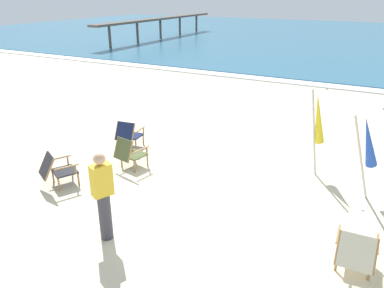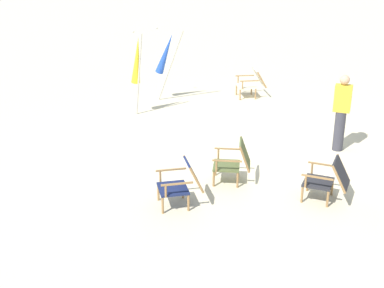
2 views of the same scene
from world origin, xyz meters
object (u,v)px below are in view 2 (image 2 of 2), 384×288
object	(u,v)px
beach_chair_back_right	(182,182)
umbrella_furled_blue	(166,54)
beach_chair_mid_center	(252,82)
umbrella_furled_yellow	(137,61)
beach_chair_front_left	(235,160)
beach_chair_far_center	(329,178)
person_near_chairs	(341,112)

from	to	relation	value
beach_chair_back_right	umbrella_furled_blue	distance (m)	5.94
beach_chair_mid_center	umbrella_furled_yellow	bearing A→B (deg)	112.04
beach_chair_front_left	beach_chair_back_right	xyz separation A→B (m)	(-0.79, 1.02, -0.00)
beach_chair_far_center	person_near_chairs	distance (m)	2.43
beach_chair_back_right	umbrella_furled_yellow	xyz separation A→B (m)	(4.77, 0.73, 0.95)
umbrella_furled_yellow	person_near_chairs	size ratio (longest dim) A/B	1.29
beach_chair_mid_center	person_near_chairs	bearing A→B (deg)	-164.80
beach_chair_mid_center	person_near_chairs	world-z (taller)	person_near_chairs
beach_chair_front_left	umbrella_furled_yellow	distance (m)	4.46
beach_chair_far_center	umbrella_furled_yellow	world-z (taller)	umbrella_furled_yellow
person_near_chairs	umbrella_furled_yellow	bearing A→B (deg)	57.56
beach_chair_far_center	person_near_chairs	bearing A→B (deg)	-23.78
umbrella_furled_yellow	person_near_chairs	distance (m)	5.00
beach_chair_back_right	umbrella_furled_blue	size ratio (longest dim) A/B	0.40
beach_chair_front_left	umbrella_furled_blue	bearing A→B (deg)	11.19
beach_chair_mid_center	beach_chair_front_left	size ratio (longest dim) A/B	0.97
beach_chair_far_center	person_near_chairs	world-z (taller)	person_near_chairs
beach_chair_mid_center	umbrella_furled_yellow	world-z (taller)	umbrella_furled_yellow
beach_chair_back_right	umbrella_furled_blue	world-z (taller)	umbrella_furled_blue
umbrella_furled_blue	beach_chair_mid_center	bearing A→B (deg)	-86.14
beach_chair_front_left	beach_chair_back_right	distance (m)	1.29
beach_chair_mid_center	umbrella_furled_blue	distance (m)	2.53
umbrella_furled_yellow	beach_chair_back_right	bearing A→B (deg)	-171.26
beach_chair_front_left	beach_chair_far_center	xyz separation A→B (m)	(-0.87, -1.47, -0.01)
beach_chair_mid_center	umbrella_furled_blue	xyz separation A→B (m)	(-0.16, 2.37, 0.87)
beach_chair_front_left	beach_chair_mid_center	bearing A→B (deg)	-14.60
beach_chair_mid_center	beach_chair_back_right	bearing A→B (deg)	158.40
beach_chair_back_right	beach_chair_far_center	size ratio (longest dim) A/B	0.86
umbrella_furled_yellow	umbrella_furled_blue	xyz separation A→B (m)	(1.10, -0.75, -0.08)
beach_chair_far_center	beach_chair_mid_center	bearing A→B (deg)	0.95
beach_chair_far_center	umbrella_furled_yellow	bearing A→B (deg)	33.58
umbrella_furled_yellow	umbrella_furled_blue	distance (m)	1.34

